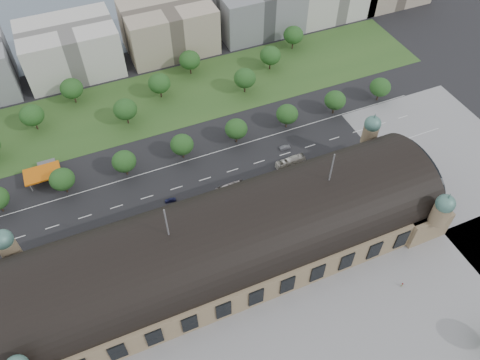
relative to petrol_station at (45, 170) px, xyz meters
name	(u,v)px	position (x,y,z in m)	size (l,w,h in m)	color
ground	(232,257)	(53.91, -65.28, -2.95)	(900.00, 900.00, 0.00)	black
station	(231,241)	(53.91, -65.28, 7.33)	(150.00, 48.40, 44.30)	#887354
plaza_east	(465,172)	(156.91, -65.28, -2.95)	(56.00, 100.00, 0.12)	gray
road_slab	(147,197)	(33.91, -27.28, -2.95)	(260.00, 26.00, 0.10)	black
grass_belt	(125,109)	(38.91, 27.72, -2.95)	(300.00, 45.00, 0.10)	#2E5321
petrol_station	(45,170)	(0.00, 0.00, 0.00)	(14.00, 13.00, 5.05)	#CC5F0C
office_3	(70,49)	(23.91, 67.72, 9.05)	(45.00, 32.00, 24.00)	silver
office_4	(169,27)	(73.91, 67.72, 9.05)	(45.00, 32.00, 24.00)	tan
office_5	(257,8)	(123.91, 67.72, 9.05)	(45.00, 32.00, 24.00)	gray
tree_row_3	(62,179)	(5.91, -12.28, 4.48)	(9.60, 9.60, 11.52)	#2D2116
tree_row_4	(124,161)	(29.91, -12.28, 4.48)	(9.60, 9.60, 11.52)	#2D2116
tree_row_5	(182,145)	(53.91, -12.28, 4.48)	(9.60, 9.60, 11.52)	#2D2116
tree_row_6	(236,129)	(77.91, -12.28, 4.48)	(9.60, 9.60, 11.52)	#2D2116
tree_row_7	(287,114)	(101.91, -12.28, 4.48)	(9.60, 9.60, 11.52)	#2D2116
tree_row_8	(335,100)	(125.91, -12.28, 4.48)	(9.60, 9.60, 11.52)	#2D2116
tree_row_9	(380,87)	(149.91, -12.28, 4.48)	(9.60, 9.60, 11.52)	#2D2116
tree_belt_4	(32,115)	(-0.09, 29.72, 5.10)	(10.40, 10.40, 12.48)	#2D2116
tree_belt_5	(72,88)	(18.91, 41.72, 5.10)	(10.40, 10.40, 12.48)	#2D2116
tree_belt_6	(125,109)	(37.91, 17.72, 5.10)	(10.40, 10.40, 12.48)	#2D2116
tree_belt_7	(159,83)	(56.91, 29.72, 5.10)	(10.40, 10.40, 12.48)	#2D2116
tree_belt_8	(190,60)	(75.91, 41.72, 5.10)	(10.40, 10.40, 12.48)	#2D2116
tree_belt_9	(245,78)	(94.91, 17.72, 5.10)	(10.40, 10.40, 12.48)	#2D2116
tree_belt_10	(270,55)	(113.91, 29.72, 5.10)	(10.40, 10.40, 12.48)	#2D2116
tree_belt_11	(293,35)	(132.91, 41.72, 5.10)	(10.40, 10.40, 12.48)	#2D2116
traffic_car_2	(27,254)	(-11.76, -36.21, -2.23)	(2.39, 5.18, 1.44)	black
traffic_car_4	(170,200)	(41.69, -32.69, -2.22)	(1.73, 4.29, 1.46)	#181B44
traffic_car_5	(285,147)	(95.30, -24.44, -2.17)	(1.65, 4.72, 1.56)	slate
traffic_car_6	(346,154)	(117.33, -37.94, -2.26)	(2.29, 4.96, 1.38)	silver
parked_car_0	(18,274)	(-15.54, -43.29, -2.15)	(1.69, 4.84, 1.59)	black
parked_car_2	(97,240)	(12.03, -40.28, -2.13)	(2.28, 5.61, 1.63)	#171F42
parked_car_3	(108,237)	(15.69, -40.28, -2.29)	(1.56, 3.88, 1.32)	#595B61
parked_car_4	(82,255)	(5.88, -44.28, -2.22)	(1.55, 4.45, 1.47)	#B8B9BB
parked_car_5	(165,227)	(35.91, -44.28, -2.13)	(2.71, 5.88, 1.63)	gray
parked_car_6	(163,223)	(35.75, -42.24, -2.16)	(2.21, 5.44, 1.58)	black
bus_west	(184,206)	(45.58, -38.28, -1.46)	(2.50, 10.70, 2.98)	red
bus_mid	(230,188)	(64.92, -36.87, -1.34)	(2.70, 11.53, 3.21)	beige
bus_east	(290,162)	(93.03, -33.69, -1.16)	(3.01, 12.85, 3.58)	silver
pedestrian_0	(402,285)	(101.88, -97.94, -2.04)	(0.89, 0.51, 1.83)	gray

